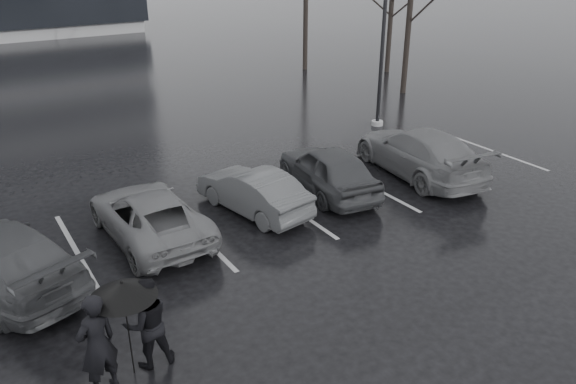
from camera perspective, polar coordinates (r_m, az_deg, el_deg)
The scene contains 13 objects.
ground at distance 13.60m, azimuth 3.09°, elevation -5.48°, with size 160.00×160.00×0.00m, color black.
car_main at distance 16.25m, azimuth 4.10°, elevation 2.33°, with size 1.63×4.04×1.38m, color black.
car_west_a at distance 15.05m, azimuth -3.56°, elevation 0.11°, with size 1.25×3.60×1.19m, color #2D2E30.
car_west_b at distance 14.14m, azimuth -13.95°, elevation -2.26°, with size 1.99×4.32×1.20m, color #4B4B4D.
car_west_c at distance 13.20m, azimuth -27.20°, elevation -6.00°, with size 1.92×4.73×1.37m, color black.
car_east at distance 17.93m, azimuth 13.17°, elevation 4.00°, with size 2.04×5.01×1.46m, color #4B4B4D.
pedestrian_left at distance 9.64m, azimuth -18.82°, elevation -14.46°, with size 0.67×0.44×1.83m, color black.
pedestrian_right at distance 9.99m, azimuth -14.11°, elevation -12.78°, with size 0.82×0.64×1.69m, color black.
umbrella at distance 9.38m, azimuth -16.47°, elevation -9.49°, with size 1.09×1.09×1.85m.
lamp_post at distance 21.93m, azimuth 9.70°, elevation 16.17°, with size 0.45×0.45×8.26m.
stall_stripes at distance 15.13m, azimuth -4.86°, elevation -2.29°, with size 19.72×5.00×0.00m.
tree_east at distance 27.36m, azimuth 12.31°, elevation 17.99°, with size 0.26×0.26×8.00m, color black.
tree_ne at distance 32.02m, azimuth 10.46°, elevation 18.07°, with size 0.26×0.26×7.00m, color black.
Camera 1 is at (-6.91, -9.59, 6.74)m, focal length 35.00 mm.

